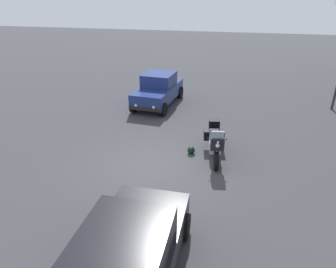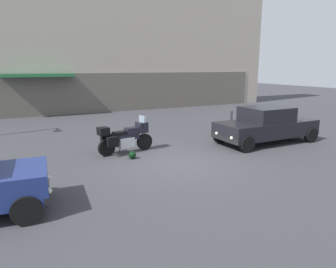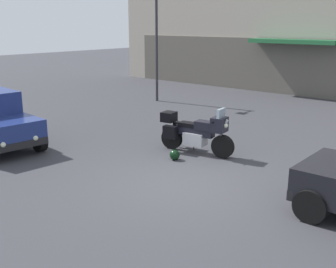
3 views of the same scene
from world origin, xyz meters
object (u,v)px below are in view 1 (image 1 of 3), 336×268
motorcycle (215,141)px  helmet (191,150)px  car_sedan_far (124,266)px  car_hatchback_near (158,90)px

motorcycle → helmet: (-0.03, -0.85, -0.48)m
motorcycle → car_sedan_far: (5.97, -1.13, 0.16)m
helmet → car_hatchback_near: 5.66m
helmet → car_hatchback_near: bearing=-152.6°
helmet → car_hatchback_near: car_hatchback_near is taller
car_sedan_far → motorcycle: bearing=-11.7°
motorcycle → car_hatchback_near: (-5.02, -3.44, 0.19)m
motorcycle → helmet: size_ratio=8.05×
helmet → car_sedan_far: size_ratio=0.06×
motorcycle → car_sedan_far: size_ratio=0.49×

